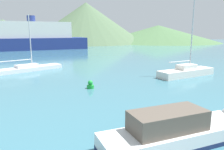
# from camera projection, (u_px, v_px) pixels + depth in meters

# --- Properties ---
(motorboat_near) EXTENTS (8.05, 3.15, 2.01)m
(motorboat_near) POSITION_uv_depth(u_px,v_px,m) (189.00, 131.00, 9.30)
(motorboat_near) COLOR white
(motorboat_near) RESTS_ON ground_plane
(sailboat_inner) EXTENTS (7.04, 3.83, 10.37)m
(sailboat_inner) POSITION_uv_depth(u_px,v_px,m) (186.00, 71.00, 23.17)
(sailboat_inner) COLOR white
(sailboat_inner) RESTS_ON ground_plane
(sailboat_middle) EXTENTS (8.12, 6.08, 6.65)m
(sailboat_middle) POSITION_uv_depth(u_px,v_px,m) (27.00, 68.00, 26.26)
(sailboat_middle) COLOR silver
(sailboat_middle) RESTS_ON ground_plane
(ferry_distant) EXTENTS (29.16, 14.85, 8.80)m
(ferry_distant) POSITION_uv_depth(u_px,v_px,m) (32.00, 37.00, 57.96)
(ferry_distant) COLOR navy
(ferry_distant) RESTS_ON ground_plane
(buoy_marker) EXTENTS (0.59, 0.59, 0.68)m
(buoy_marker) POSITION_uv_depth(u_px,v_px,m) (90.00, 85.00, 18.17)
(buoy_marker) COLOR green
(buoy_marker) RESTS_ON ground_plane
(hill_central) EXTENTS (41.63, 41.63, 9.14)m
(hill_central) POSITION_uv_depth(u_px,v_px,m) (4.00, 32.00, 80.55)
(hill_central) COLOR #4C6647
(hill_central) RESTS_ON ground_plane
(hill_east) EXTENTS (49.57, 49.57, 16.78)m
(hill_east) POSITION_uv_depth(u_px,v_px,m) (86.00, 23.00, 92.83)
(hill_east) COLOR #4C6647
(hill_east) RESTS_ON ground_plane
(hill_far_east) EXTENTS (54.06, 54.06, 7.56)m
(hill_far_east) POSITION_uv_depth(u_px,v_px,m) (158.00, 34.00, 99.15)
(hill_far_east) COLOR #476B42
(hill_far_east) RESTS_ON ground_plane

